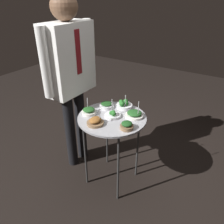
% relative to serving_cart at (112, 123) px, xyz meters
% --- Properties ---
extents(ground_plane, '(8.00, 8.00, 0.00)m').
position_rel_serving_cart_xyz_m(ground_plane, '(0.00, 0.00, -0.70)').
color(ground_plane, black).
extents(serving_cart, '(0.63, 0.63, 0.77)m').
position_rel_serving_cart_xyz_m(serving_cart, '(0.00, 0.00, 0.00)').
color(serving_cart, '#939399').
rests_on(serving_cart, ground_plane).
extents(bowl_broccoli_front_left, '(0.15, 0.15, 0.15)m').
position_rel_serving_cart_xyz_m(bowl_broccoli_front_left, '(0.01, -0.01, 0.09)').
color(bowl_broccoli_front_left, silver).
rests_on(bowl_broccoli_front_left, serving_cart).
extents(bowl_spinach_near_rim, '(0.17, 0.17, 0.17)m').
position_rel_serving_cart_xyz_m(bowl_spinach_near_rim, '(0.12, -0.17, 0.09)').
color(bowl_spinach_near_rim, silver).
rests_on(bowl_spinach_near_rim, serving_cart).
extents(bowl_roast_center, '(0.15, 0.15, 0.15)m').
position_rel_serving_cart_xyz_m(bowl_roast_center, '(-0.18, 0.05, 0.09)').
color(bowl_roast_center, brown).
rests_on(bowl_roast_center, serving_cart).
extents(bowl_spinach_mid_right, '(0.11, 0.11, 0.07)m').
position_rel_serving_cart_xyz_m(bowl_spinach_mid_right, '(-0.10, -0.21, 0.09)').
color(bowl_spinach_mid_right, brown).
rests_on(bowl_spinach_mid_right, serving_cart).
extents(bowl_spinach_back_right, '(0.14, 0.14, 0.05)m').
position_rel_serving_cart_xyz_m(bowl_spinach_back_right, '(0.12, 0.15, 0.09)').
color(bowl_spinach_back_right, silver).
rests_on(bowl_spinach_back_right, serving_cart).
extents(bowl_spinach_mid_left, '(0.14, 0.14, 0.15)m').
position_rel_serving_cart_xyz_m(bowl_spinach_mid_left, '(-0.07, 0.21, 0.09)').
color(bowl_spinach_mid_left, silver).
rests_on(bowl_spinach_mid_left, serving_cart).
extents(bowl_broccoli_front_right, '(0.16, 0.16, 0.15)m').
position_rel_serving_cart_xyz_m(bowl_broccoli_front_right, '(0.22, 0.00, 0.09)').
color(bowl_broccoli_front_right, silver).
rests_on(bowl_broccoli_front_right, serving_cart).
extents(waiter_figure, '(0.65, 0.25, 1.77)m').
position_rel_serving_cart_xyz_m(waiter_figure, '(0.05, 0.51, 0.42)').
color(waiter_figure, black).
rests_on(waiter_figure, ground_plane).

